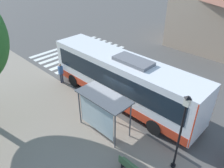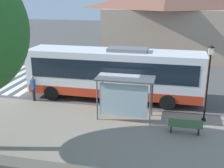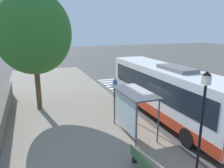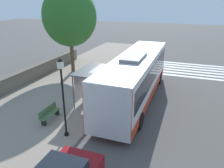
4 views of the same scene
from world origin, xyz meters
name	(u,v)px [view 4 (image 4 of 4)]	position (x,y,z in m)	size (l,w,h in m)	color
ground_plane	(112,101)	(0.00, 0.00, 0.00)	(120.00, 120.00, 0.00)	#514F4C
sidewalk_plaza	(59,93)	(-4.50, 0.00, 0.01)	(9.00, 44.00, 0.02)	gray
crosswalk_stripes	(187,70)	(5.00, 10.07, 0.00)	(9.00, 5.25, 0.01)	silver
stone_wall	(18,80)	(-8.55, 0.00, 0.63)	(0.60, 20.00, 1.24)	#6B6356
bus	(136,77)	(1.59, 0.74, 1.86)	(2.62, 11.72, 3.58)	white
bus_shelter	(89,75)	(-1.53, -0.50, 2.03)	(1.55, 3.28, 2.46)	#515459
pedestrian	(133,66)	(0.03, 6.00, 1.01)	(0.34, 0.23, 1.72)	#2D3347
bench	(49,113)	(-2.67, -3.87, 0.48)	(0.40, 1.72, 0.88)	#4C7247
street_lamp_near	(63,92)	(-0.84, -4.97, 2.59)	(0.28, 0.28, 4.36)	black
shade_tree	(70,17)	(-6.23, 5.37, 5.49)	(5.17, 5.17, 8.34)	brown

